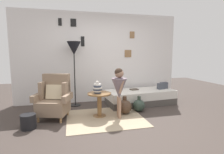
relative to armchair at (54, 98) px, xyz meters
The scene contains 15 objects.
ground_plane 1.49m from the armchair, 31.62° to the right, with size 12.00×12.00×0.00m, color #423833.
gallery_wall 1.91m from the armchair, 44.79° to the left, with size 4.80×0.12×2.60m.
rug 1.21m from the armchair, 15.42° to the right, with size 1.66×1.42×0.01m, color tan.
armchair is the anchor object (origin of this frame).
daybed 2.37m from the armchair, 13.95° to the left, with size 1.97×0.98×0.40m.
pillow_head 3.12m from the armchair, 11.86° to the left, with size 0.20×0.12×0.19m, color #474C56.
pillow_mid 2.97m from the armchair, 11.16° to the left, with size 0.20×0.12×0.17m, color #474C56.
side_table 1.00m from the armchair, ahead, with size 0.53×0.53×0.54m.
vase_striped 0.98m from the armchair, ahead, with size 0.20×0.20×0.27m.
floor_lamp 1.43m from the armchair, 60.76° to the left, with size 0.37×0.37×1.75m.
person_child 1.46m from the armchair, 14.27° to the right, with size 0.34×0.34×1.11m.
book_on_daybed 2.22m from the armchair, 17.11° to the left, with size 0.22×0.16×0.03m, color #50473C.
demijohn_near 1.62m from the armchair, ahead, with size 0.34×0.34×0.43m.
demijohn_far 2.01m from the armchair, ahead, with size 0.30×0.30×0.38m.
magazine_basket 0.74m from the armchair, 130.98° to the right, with size 0.28×0.28×0.28m, color black.
Camera 1 is at (-0.84, -3.22, 1.41)m, focal length 28.02 mm.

